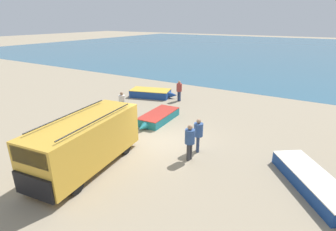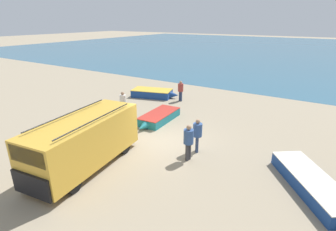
{
  "view_description": "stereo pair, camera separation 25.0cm",
  "coord_description": "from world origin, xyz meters",
  "px_view_note": "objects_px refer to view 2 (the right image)",
  "views": [
    {
      "loc": [
        6.59,
        -10.45,
        6.06
      ],
      "look_at": [
        -0.58,
        1.25,
        1.0
      ],
      "focal_mm": 28.0,
      "sensor_mm": 36.0,
      "label": 1
    },
    {
      "loc": [
        6.8,
        -10.32,
        6.06
      ],
      "look_at": [
        -0.58,
        1.25,
        1.0
      ],
      "focal_mm": 28.0,
      "sensor_mm": 36.0,
      "label": 2
    }
  ],
  "objects_px": {
    "fishing_rowboat_2": "(158,117)",
    "fisherman_0": "(123,101)",
    "fishing_rowboat_1": "(153,93)",
    "fisherman_2": "(181,89)",
    "fisherman_3": "(189,139)",
    "parked_van": "(84,141)",
    "fishing_rowboat_0": "(314,186)",
    "fisherman_1": "(197,133)"
  },
  "relations": [
    {
      "from": "fishing_rowboat_0",
      "to": "parked_van",
      "type": "bearing_deg",
      "value": -105.43
    },
    {
      "from": "fishing_rowboat_2",
      "to": "fisherman_2",
      "type": "height_order",
      "value": "fisherman_2"
    },
    {
      "from": "fishing_rowboat_0",
      "to": "fisherman_0",
      "type": "bearing_deg",
      "value": -138.68
    },
    {
      "from": "fisherman_1",
      "to": "fishing_rowboat_2",
      "type": "bearing_deg",
      "value": 123.53
    },
    {
      "from": "fishing_rowboat_1",
      "to": "fisherman_3",
      "type": "xyz_separation_m",
      "value": [
        7.38,
        -7.62,
        0.72
      ]
    },
    {
      "from": "fishing_rowboat_2",
      "to": "fisherman_0",
      "type": "bearing_deg",
      "value": -86.37
    },
    {
      "from": "fishing_rowboat_0",
      "to": "fishing_rowboat_2",
      "type": "xyz_separation_m",
      "value": [
        -8.97,
        2.89,
        -0.01
      ]
    },
    {
      "from": "fishing_rowboat_1",
      "to": "fisherman_0",
      "type": "bearing_deg",
      "value": -95.83
    },
    {
      "from": "fishing_rowboat_1",
      "to": "fisherman_3",
      "type": "height_order",
      "value": "fisherman_3"
    },
    {
      "from": "fisherman_0",
      "to": "fishing_rowboat_2",
      "type": "bearing_deg",
      "value": 174.13
    },
    {
      "from": "parked_van",
      "to": "fishing_rowboat_2",
      "type": "relative_size",
      "value": 1.46
    },
    {
      "from": "fishing_rowboat_0",
      "to": "fishing_rowboat_2",
      "type": "relative_size",
      "value": 1.16
    },
    {
      "from": "fishing_rowboat_0",
      "to": "fisherman_2",
      "type": "height_order",
      "value": "fisherman_2"
    },
    {
      "from": "fishing_rowboat_1",
      "to": "fisherman_2",
      "type": "bearing_deg",
      "value": -12.85
    },
    {
      "from": "parked_van",
      "to": "fisherman_0",
      "type": "bearing_deg",
      "value": -159.98
    },
    {
      "from": "fisherman_1",
      "to": "fisherman_3",
      "type": "height_order",
      "value": "fisherman_3"
    },
    {
      "from": "fisherman_2",
      "to": "fisherman_3",
      "type": "distance_m",
      "value": 9.19
    },
    {
      "from": "parked_van",
      "to": "fishing_rowboat_2",
      "type": "bearing_deg",
      "value": 176.37
    },
    {
      "from": "fishing_rowboat_0",
      "to": "fisherman_1",
      "type": "height_order",
      "value": "fisherman_1"
    },
    {
      "from": "parked_van",
      "to": "fishing_rowboat_1",
      "type": "xyz_separation_m",
      "value": [
        -3.92,
        10.48,
        -0.92
      ]
    },
    {
      "from": "fishing_rowboat_0",
      "to": "fisherman_3",
      "type": "height_order",
      "value": "fisherman_3"
    },
    {
      "from": "fishing_rowboat_2",
      "to": "fisherman_0",
      "type": "relative_size",
      "value": 2.42
    },
    {
      "from": "fisherman_3",
      "to": "fishing_rowboat_1",
      "type": "bearing_deg",
      "value": 144.02
    },
    {
      "from": "fishing_rowboat_0",
      "to": "fisherman_1",
      "type": "relative_size",
      "value": 2.68
    },
    {
      "from": "fishing_rowboat_1",
      "to": "fishing_rowboat_2",
      "type": "height_order",
      "value": "fishing_rowboat_1"
    },
    {
      "from": "fisherman_1",
      "to": "fisherman_2",
      "type": "bearing_deg",
      "value": 100.12
    },
    {
      "from": "parked_van",
      "to": "fisherman_3",
      "type": "relative_size",
      "value": 3.3
    },
    {
      "from": "fishing_rowboat_1",
      "to": "fisherman_0",
      "type": "relative_size",
      "value": 2.5
    },
    {
      "from": "parked_van",
      "to": "fishing_rowboat_2",
      "type": "xyz_separation_m",
      "value": [
        -0.42,
        6.13,
        -0.96
      ]
    },
    {
      "from": "fisherman_1",
      "to": "parked_van",
      "type": "bearing_deg",
      "value": -157.43
    },
    {
      "from": "fishing_rowboat_2",
      "to": "fisherman_0",
      "type": "xyz_separation_m",
      "value": [
        -2.61,
        -0.33,
        0.69
      ]
    },
    {
      "from": "fisherman_0",
      "to": "fisherman_2",
      "type": "relative_size",
      "value": 1.0
    },
    {
      "from": "fisherman_1",
      "to": "fisherman_3",
      "type": "distance_m",
      "value": 0.93
    },
    {
      "from": "fishing_rowboat_0",
      "to": "fisherman_0",
      "type": "xyz_separation_m",
      "value": [
        -11.58,
        2.56,
        0.68
      ]
    },
    {
      "from": "fisherman_0",
      "to": "fisherman_1",
      "type": "height_order",
      "value": "fisherman_1"
    },
    {
      "from": "fisherman_0",
      "to": "fisherman_2",
      "type": "xyz_separation_m",
      "value": [
        1.61,
        4.84,
        0.0
      ]
    },
    {
      "from": "parked_van",
      "to": "fisherman_2",
      "type": "relative_size",
      "value": 3.54
    },
    {
      "from": "fishing_rowboat_1",
      "to": "fisherman_0",
      "type": "height_order",
      "value": "fisherman_0"
    },
    {
      "from": "fishing_rowboat_2",
      "to": "fisherman_3",
      "type": "distance_m",
      "value": 5.14
    },
    {
      "from": "fishing_rowboat_1",
      "to": "fisherman_3",
      "type": "bearing_deg",
      "value": -62.5
    },
    {
      "from": "parked_van",
      "to": "fisherman_1",
      "type": "relative_size",
      "value": 3.37
    },
    {
      "from": "fishing_rowboat_2",
      "to": "fisherman_3",
      "type": "relative_size",
      "value": 2.26
    }
  ]
}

